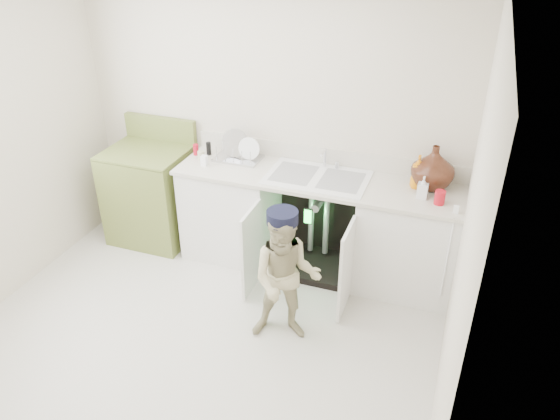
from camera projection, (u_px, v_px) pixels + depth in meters
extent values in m
plane|color=beige|center=(200.00, 337.00, 4.17)|extent=(3.50, 3.50, 0.00)
cube|color=beige|center=(268.00, 118.00, 4.78)|extent=(3.50, 2.50, 0.02)
cube|color=beige|center=(18.00, 347.00, 2.33)|extent=(3.50, 2.50, 0.02)
cube|color=beige|center=(465.00, 243.00, 3.04)|extent=(2.50, 3.00, 0.02)
cube|color=white|center=(232.00, 210.00, 5.02)|extent=(0.80, 0.60, 0.86)
cube|color=white|center=(407.00, 243.00, 4.54)|extent=(0.80, 0.60, 0.86)
cube|color=black|center=(324.00, 211.00, 5.00)|extent=(0.80, 0.06, 0.86)
cube|color=black|center=(314.00, 263.00, 4.98)|extent=(0.80, 0.60, 0.06)
cylinder|color=gray|center=(311.00, 217.00, 4.87)|extent=(0.05, 0.05, 0.70)
cylinder|color=gray|center=(326.00, 220.00, 4.83)|extent=(0.05, 0.05, 0.70)
cylinder|color=gray|center=(318.00, 204.00, 4.73)|extent=(0.07, 0.18, 0.07)
cube|color=white|center=(252.00, 250.00, 4.51)|extent=(0.03, 0.40, 0.76)
cube|color=white|center=(346.00, 269.00, 4.27)|extent=(0.02, 0.40, 0.76)
cube|color=silver|center=(317.00, 179.00, 4.56)|extent=(2.44, 0.64, 0.03)
cube|color=silver|center=(327.00, 156.00, 4.75)|extent=(2.44, 0.02, 0.15)
cube|color=white|center=(317.00, 178.00, 4.55)|extent=(0.85, 0.55, 0.02)
cube|color=gray|center=(294.00, 173.00, 4.61)|extent=(0.34, 0.40, 0.01)
cube|color=gray|center=(341.00, 181.00, 4.49)|extent=(0.34, 0.40, 0.01)
cylinder|color=silver|center=(325.00, 158.00, 4.68)|extent=(0.03, 0.03, 0.17)
cylinder|color=silver|center=(323.00, 152.00, 4.60)|extent=(0.02, 0.14, 0.02)
cylinder|color=silver|center=(337.00, 165.00, 4.68)|extent=(0.04, 0.04, 0.06)
cylinder|color=white|center=(447.00, 258.00, 4.13)|extent=(0.01, 0.01, 0.70)
cube|color=white|center=(456.00, 209.00, 4.02)|extent=(0.04, 0.02, 0.06)
cube|color=silver|center=(238.00, 158.00, 4.87)|extent=(0.41, 0.27, 0.02)
cylinder|color=silver|center=(235.00, 149.00, 4.86)|extent=(0.25, 0.09, 0.25)
cylinder|color=white|center=(249.00, 153.00, 4.81)|extent=(0.20, 0.05, 0.20)
cylinder|color=silver|center=(216.00, 153.00, 4.80)|extent=(0.01, 0.01, 0.12)
cylinder|color=silver|center=(225.00, 154.00, 4.78)|extent=(0.01, 0.01, 0.12)
cylinder|color=silver|center=(233.00, 156.00, 4.76)|extent=(0.01, 0.01, 0.12)
cylinder|color=silver|center=(242.00, 157.00, 4.73)|extent=(0.01, 0.01, 0.12)
cylinder|color=silver|center=(250.00, 158.00, 4.71)|extent=(0.01, 0.01, 0.12)
imported|color=#472414|center=(433.00, 167.00, 4.31)|extent=(0.34, 0.34, 0.36)
imported|color=orange|center=(418.00, 172.00, 4.33)|extent=(0.11, 0.11, 0.28)
imported|color=white|center=(423.00, 187.00, 4.20)|extent=(0.08, 0.08, 0.18)
cylinder|color=red|center=(440.00, 198.00, 4.13)|extent=(0.08, 0.08, 0.11)
cylinder|color=#B30F22|center=(196.00, 150.00, 4.93)|extent=(0.05, 0.05, 0.10)
cylinder|color=#BDB38B|center=(201.00, 155.00, 4.85)|extent=(0.06, 0.06, 0.08)
cylinder|color=black|center=(209.00, 149.00, 4.93)|extent=(0.04, 0.04, 0.12)
cube|color=white|center=(204.00, 161.00, 4.74)|extent=(0.05, 0.05, 0.09)
cube|color=olive|center=(152.00, 196.00, 5.24)|extent=(0.74, 0.65, 0.89)
cube|color=olive|center=(146.00, 152.00, 5.01)|extent=(0.74, 0.65, 0.02)
cube|color=olive|center=(160.00, 129.00, 5.18)|extent=(0.74, 0.06, 0.23)
cylinder|color=black|center=(119.00, 156.00, 4.93)|extent=(0.16, 0.16, 0.02)
cylinder|color=silver|center=(118.00, 155.00, 4.93)|extent=(0.19, 0.19, 0.01)
cylinder|color=black|center=(138.00, 143.00, 5.20)|extent=(0.16, 0.16, 0.02)
cylinder|color=silver|center=(138.00, 142.00, 5.19)|extent=(0.19, 0.19, 0.01)
cylinder|color=black|center=(154.00, 162.00, 4.83)|extent=(0.16, 0.16, 0.02)
cylinder|color=silver|center=(154.00, 160.00, 4.82)|extent=(0.19, 0.19, 0.01)
cylinder|color=black|center=(172.00, 148.00, 5.09)|extent=(0.16, 0.16, 0.02)
cylinder|color=silver|center=(172.00, 147.00, 5.08)|extent=(0.19, 0.19, 0.01)
imported|color=#BDB488|center=(286.00, 278.00, 3.95)|extent=(0.61, 0.53, 1.06)
cylinder|color=black|center=(286.00, 219.00, 3.70)|extent=(0.27, 0.27, 0.09)
cube|color=black|center=(287.00, 216.00, 3.80)|extent=(0.19, 0.13, 0.01)
cube|color=black|center=(308.00, 216.00, 4.35)|extent=(0.07, 0.01, 0.14)
cube|color=#26F23F|center=(308.00, 217.00, 4.34)|extent=(0.06, 0.00, 0.12)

